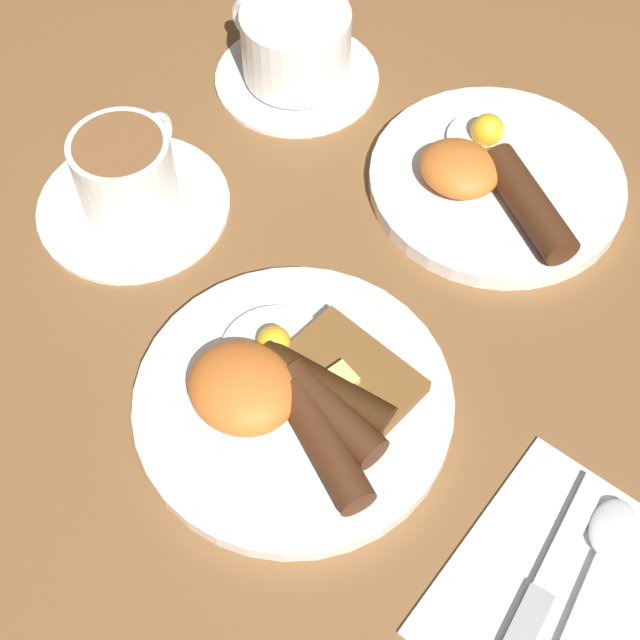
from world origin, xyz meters
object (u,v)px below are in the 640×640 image
teacup_near (128,182)px  knife (542,593)px  teacup_far (295,50)px  spoon (603,551)px  breakfast_plate_far (494,180)px  breakfast_plate_near (294,398)px

teacup_near → knife: (0.43, -0.09, -0.02)m
teacup_near → teacup_far: bearing=85.7°
knife → spoon: bearing=-26.6°
teacup_near → knife: bearing=-11.3°
breakfast_plate_far → teacup_far: 0.22m
breakfast_plate_far → teacup_near: (-0.23, -0.19, 0.02)m
breakfast_plate_far → teacup_far: teacup_far is taller
breakfast_plate_near → teacup_near: bearing=162.2°
spoon → breakfast_plate_near: bearing=92.0°
spoon → teacup_far: bearing=54.6°
teacup_near → knife: 0.44m
breakfast_plate_near → teacup_far: 0.35m
breakfast_plate_near → breakfast_plate_far: bearing=88.1°
breakfast_plate_far → spoon: breakfast_plate_far is taller
knife → teacup_near: bearing=74.0°
breakfast_plate_near → teacup_far: size_ratio=1.50×
teacup_near → teacup_far: (0.02, 0.20, 0.00)m
teacup_far → spoon: 0.50m
knife → breakfast_plate_near: bearing=81.4°
teacup_far → knife: teacup_far is taller
breakfast_plate_near → teacup_far: bearing=127.0°
breakfast_plate_near → spoon: (0.23, 0.03, -0.01)m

